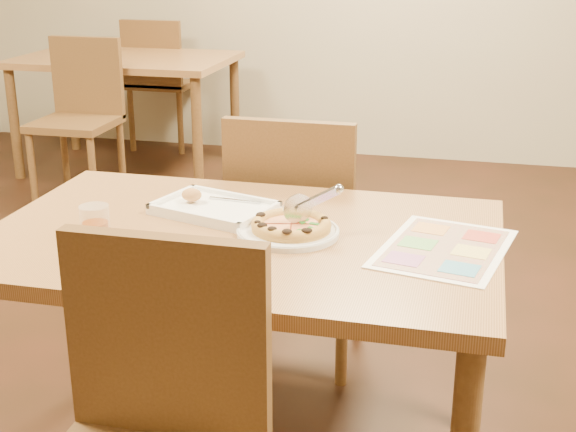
% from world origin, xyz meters
% --- Properties ---
extents(dining_table, '(1.30, 0.85, 0.72)m').
position_xyz_m(dining_table, '(0.00, 0.00, 0.63)').
color(dining_table, '#996A3D').
rests_on(dining_table, ground).
extents(chair_near, '(0.42, 0.42, 0.47)m').
position_xyz_m(chair_near, '(0.00, -0.60, 0.57)').
color(chair_near, brown).
rests_on(chair_near, ground).
extents(chair_far, '(0.42, 0.42, 0.47)m').
position_xyz_m(chair_far, '(-0.00, 0.60, 0.57)').
color(chair_far, brown).
rests_on(chair_far, ground).
extents(bg_table, '(1.30, 0.85, 0.72)m').
position_xyz_m(bg_table, '(-1.60, 2.80, 0.63)').
color(bg_table, '#996A3D').
rests_on(bg_table, ground).
extents(bg_chair_near, '(0.42, 0.42, 0.47)m').
position_xyz_m(bg_chair_near, '(-1.60, 2.20, 0.57)').
color(bg_chair_near, brown).
rests_on(bg_chair_near, ground).
extents(bg_chair_far, '(0.42, 0.42, 0.47)m').
position_xyz_m(bg_chair_far, '(-1.60, 3.30, 0.57)').
color(bg_chair_far, brown).
rests_on(bg_chair_far, ground).
extents(plate, '(0.29, 0.29, 0.01)m').
position_xyz_m(plate, '(0.12, 0.02, 0.73)').
color(plate, silver).
rests_on(plate, dining_table).
extents(pizza, '(0.20, 0.20, 0.03)m').
position_xyz_m(pizza, '(0.13, 0.02, 0.74)').
color(pizza, gold).
rests_on(pizza, plate).
extents(pizza_cutter, '(0.13, 0.09, 0.09)m').
position_xyz_m(pizza_cutter, '(0.17, 0.05, 0.80)').
color(pizza_cutter, silver).
rests_on(pizza_cutter, pizza).
extents(appetizer_tray, '(0.35, 0.29, 0.06)m').
position_xyz_m(appetizer_tray, '(-0.12, 0.13, 0.73)').
color(appetizer_tray, white).
rests_on(appetizer_tray, dining_table).
extents(glass_tumbler, '(0.07, 0.07, 0.09)m').
position_xyz_m(glass_tumbler, '(-0.33, -0.14, 0.76)').
color(glass_tumbler, '#803309').
rests_on(glass_tumbler, dining_table).
extents(menu, '(0.35, 0.44, 0.00)m').
position_xyz_m(menu, '(0.51, 0.01, 0.72)').
color(menu, white).
rests_on(menu, dining_table).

